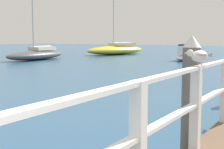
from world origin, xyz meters
The scene contains 5 objects.
dock_piling_near centered at (-1.44, 4.90, 0.99)m, with size 0.29×0.29×1.96m.
seagull_foreground centered at (-1.07, 4.06, 1.68)m, with size 0.25×0.45×0.21m.
boat_0 centered at (-20.26, 19.62, 0.48)m, with size 2.86×7.11×9.81m.
boat_3 centered at (-19.06, 30.98, 0.57)m, with size 4.78×9.03×11.19m.
boat_4 centered at (-8.94, 26.31, 0.47)m, with size 2.23×5.11×1.41m.
Camera 1 is at (0.16, 0.05, 1.91)m, focal length 50.04 mm.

